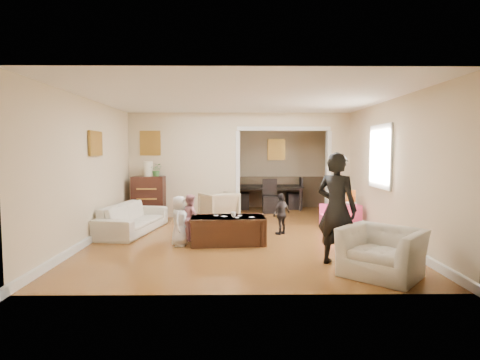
{
  "coord_description": "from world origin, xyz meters",
  "views": [
    {
      "loc": [
        -0.08,
        -7.82,
        1.66
      ],
      "look_at": [
        0.0,
        0.2,
        1.05
      ],
      "focal_mm": 28.7,
      "sensor_mm": 36.0,
      "label": 1
    }
  ],
  "objects_px": {
    "cyan_cup": "(343,203)",
    "child_kneel_b": "(191,217)",
    "dresser": "(149,198)",
    "adult_person": "(336,209)",
    "coffee_table": "(228,230)",
    "child_toddler": "(282,214)",
    "dining_table": "(268,197)",
    "child_kneel_a": "(179,221)",
    "table_lamp": "(148,169)",
    "play_table": "(346,215)",
    "armchair_front": "(382,252)",
    "sofa": "(133,218)",
    "coffee_cup": "(233,215)",
    "armchair_back": "(219,207)"
  },
  "relations": [
    {
      "from": "play_table",
      "to": "child_kneel_a",
      "type": "distance_m",
      "value": 3.83
    },
    {
      "from": "coffee_table",
      "to": "coffee_cup",
      "type": "relative_size",
      "value": 13.19
    },
    {
      "from": "play_table",
      "to": "cyan_cup",
      "type": "height_order",
      "value": "cyan_cup"
    },
    {
      "from": "child_toddler",
      "to": "child_kneel_b",
      "type": "bearing_deg",
      "value": -30.36
    },
    {
      "from": "armchair_front",
      "to": "child_kneel_a",
      "type": "xyz_separation_m",
      "value": [
        -2.94,
        1.65,
        0.12
      ]
    },
    {
      "from": "sofa",
      "to": "child_kneel_b",
      "type": "bearing_deg",
      "value": -109.03
    },
    {
      "from": "table_lamp",
      "to": "adult_person",
      "type": "relative_size",
      "value": 0.22
    },
    {
      "from": "armchair_front",
      "to": "adult_person",
      "type": "height_order",
      "value": "adult_person"
    },
    {
      "from": "adult_person",
      "to": "armchair_front",
      "type": "bearing_deg",
      "value": 173.97
    },
    {
      "from": "table_lamp",
      "to": "dining_table",
      "type": "distance_m",
      "value": 3.55
    },
    {
      "from": "coffee_table",
      "to": "child_toddler",
      "type": "distance_m",
      "value": 1.3
    },
    {
      "from": "coffee_table",
      "to": "cyan_cup",
      "type": "relative_size",
      "value": 16.27
    },
    {
      "from": "dresser",
      "to": "table_lamp",
      "type": "xyz_separation_m",
      "value": [
        0.0,
        0.0,
        0.7
      ]
    },
    {
      "from": "adult_person",
      "to": "dining_table",
      "type": "bearing_deg",
      "value": -44.49
    },
    {
      "from": "coffee_table",
      "to": "child_toddler",
      "type": "xyz_separation_m",
      "value": [
        1.05,
        0.75,
        0.17
      ]
    },
    {
      "from": "play_table",
      "to": "child_toddler",
      "type": "bearing_deg",
      "value": -152.43
    },
    {
      "from": "cyan_cup",
      "to": "dresser",
      "type": "bearing_deg",
      "value": 167.69
    },
    {
      "from": "sofa",
      "to": "table_lamp",
      "type": "height_order",
      "value": "table_lamp"
    },
    {
      "from": "sofa",
      "to": "armchair_back",
      "type": "relative_size",
      "value": 2.6
    },
    {
      "from": "dining_table",
      "to": "child_toddler",
      "type": "relative_size",
      "value": 2.32
    },
    {
      "from": "adult_person",
      "to": "child_kneel_a",
      "type": "xyz_separation_m",
      "value": [
        -2.45,
        1.15,
        -0.38
      ]
    },
    {
      "from": "coffee_cup",
      "to": "adult_person",
      "type": "height_order",
      "value": "adult_person"
    },
    {
      "from": "child_kneel_a",
      "to": "table_lamp",
      "type": "bearing_deg",
      "value": 28.43
    },
    {
      "from": "coffee_table",
      "to": "cyan_cup",
      "type": "height_order",
      "value": "cyan_cup"
    },
    {
      "from": "play_table",
      "to": "dresser",
      "type": "bearing_deg",
      "value": 168.56
    },
    {
      "from": "table_lamp",
      "to": "dining_table",
      "type": "bearing_deg",
      "value": 27.86
    },
    {
      "from": "play_table",
      "to": "cyan_cup",
      "type": "distance_m",
      "value": 0.31
    },
    {
      "from": "dining_table",
      "to": "cyan_cup",
      "type": "bearing_deg",
      "value": -60.97
    },
    {
      "from": "play_table",
      "to": "adult_person",
      "type": "bearing_deg",
      "value": -108.91
    },
    {
      "from": "dresser",
      "to": "child_kneel_b",
      "type": "xyz_separation_m",
      "value": [
        1.27,
        -2.17,
        -0.09
      ]
    },
    {
      "from": "child_kneel_a",
      "to": "child_kneel_b",
      "type": "bearing_deg",
      "value": -13.22
    },
    {
      "from": "cyan_cup",
      "to": "child_kneel_b",
      "type": "distance_m",
      "value": 3.39
    },
    {
      "from": "dresser",
      "to": "coffee_cup",
      "type": "distance_m",
      "value": 3.26
    },
    {
      "from": "sofa",
      "to": "coffee_table",
      "type": "height_order",
      "value": "sofa"
    },
    {
      "from": "armchair_front",
      "to": "coffee_cup",
      "type": "distance_m",
      "value": 2.66
    },
    {
      "from": "armchair_front",
      "to": "adult_person",
      "type": "relative_size",
      "value": 0.6
    },
    {
      "from": "adult_person",
      "to": "child_kneel_a",
      "type": "bearing_deg",
      "value": 14.69
    },
    {
      "from": "dining_table",
      "to": "table_lamp",
      "type": "bearing_deg",
      "value": -151.85
    },
    {
      "from": "child_kneel_b",
      "to": "child_kneel_a",
      "type": "bearing_deg",
      "value": 136.78
    },
    {
      "from": "sofa",
      "to": "table_lamp",
      "type": "xyz_separation_m",
      "value": [
        -0.01,
        1.47,
        0.94
      ]
    },
    {
      "from": "armchair_front",
      "to": "coffee_table",
      "type": "xyz_separation_m",
      "value": [
        -2.09,
        1.8,
        -0.07
      ]
    },
    {
      "from": "armchair_back",
      "to": "coffee_cup",
      "type": "xyz_separation_m",
      "value": [
        0.36,
        -2.24,
        0.19
      ]
    },
    {
      "from": "cyan_cup",
      "to": "child_kneel_b",
      "type": "bearing_deg",
      "value": -159.35
    },
    {
      "from": "dining_table",
      "to": "child_toddler",
      "type": "height_order",
      "value": "child_toddler"
    },
    {
      "from": "child_kneel_b",
      "to": "coffee_cup",
      "type": "bearing_deg",
      "value": -138.41
    },
    {
      "from": "coffee_table",
      "to": "child_kneel_b",
      "type": "relative_size",
      "value": 1.52
    },
    {
      "from": "armchair_front",
      "to": "child_toddler",
      "type": "bearing_deg",
      "value": 153.94
    },
    {
      "from": "coffee_cup",
      "to": "play_table",
      "type": "height_order",
      "value": "coffee_cup"
    },
    {
      "from": "dresser",
      "to": "adult_person",
      "type": "bearing_deg",
      "value": -46.5
    },
    {
      "from": "coffee_cup",
      "to": "child_toddler",
      "type": "distance_m",
      "value": 1.25
    }
  ]
}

